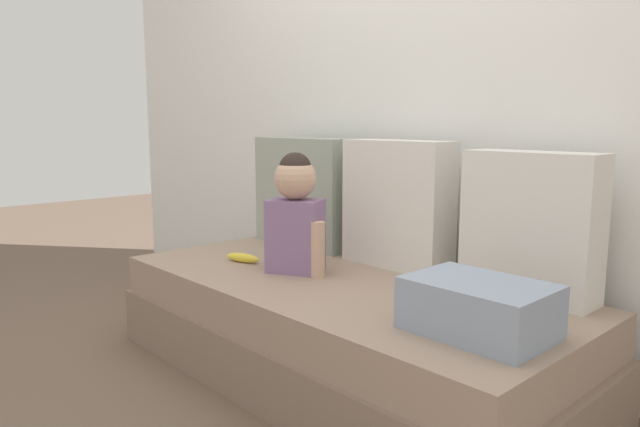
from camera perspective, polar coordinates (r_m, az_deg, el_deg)
ground_plane at (r=2.42m, az=1.88°, el=-15.49°), size 12.00×12.00×0.00m
back_wall at (r=2.65m, az=11.05°, el=13.81°), size 5.12×0.10×2.47m
couch at (r=2.35m, az=1.90°, el=-11.20°), size 1.92×0.88×0.39m
throw_pillow_left at (r=2.89m, az=-1.61°, el=2.10°), size 0.57×0.16×0.53m
throw_pillow_center at (r=2.48m, az=7.52°, el=0.91°), size 0.49×0.16×0.53m
throw_pillow_right at (r=2.16m, az=19.78°, el=-1.08°), size 0.47×0.16×0.51m
toddler at (r=2.38m, az=-2.40°, el=0.09°), size 0.32×0.24×0.49m
banana at (r=2.59m, az=-7.53°, el=-4.29°), size 0.18×0.09×0.04m
folded_blanket at (r=1.78m, az=15.18°, el=-8.81°), size 0.40×0.28×0.16m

